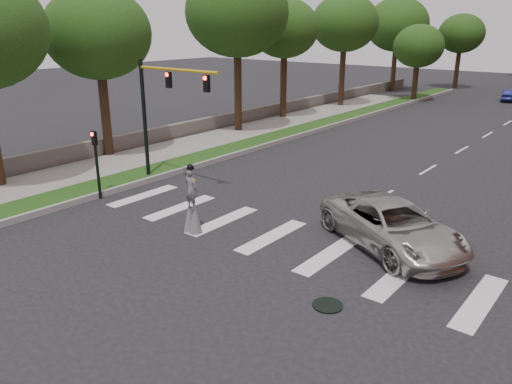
% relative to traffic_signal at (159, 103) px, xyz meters
% --- Properties ---
extents(ground_plane, '(160.00, 160.00, 0.00)m').
position_rel_traffic_signal_xyz_m(ground_plane, '(9.78, -3.00, -4.15)').
color(ground_plane, black).
rests_on(ground_plane, ground).
extents(grass_median, '(2.00, 60.00, 0.25)m').
position_rel_traffic_signal_xyz_m(grass_median, '(-1.72, 17.00, -4.03)').
color(grass_median, '#1C4112').
rests_on(grass_median, ground).
extents(median_curb, '(0.20, 60.00, 0.28)m').
position_rel_traffic_signal_xyz_m(median_curb, '(-0.67, 17.00, -4.01)').
color(median_curb, gray).
rests_on(median_curb, ground).
extents(sidewalk_left, '(4.00, 60.00, 0.18)m').
position_rel_traffic_signal_xyz_m(sidewalk_left, '(-4.72, 7.00, -4.06)').
color(sidewalk_left, gray).
rests_on(sidewalk_left, ground).
extents(stone_wall, '(0.50, 56.00, 1.10)m').
position_rel_traffic_signal_xyz_m(stone_wall, '(-7.22, 19.00, -3.60)').
color(stone_wall, '#57514A').
rests_on(stone_wall, ground).
extents(manhole, '(0.90, 0.90, 0.04)m').
position_rel_traffic_signal_xyz_m(manhole, '(12.78, -5.00, -4.13)').
color(manhole, black).
rests_on(manhole, ground).
extents(traffic_signal, '(5.30, 0.23, 6.20)m').
position_rel_traffic_signal_xyz_m(traffic_signal, '(0.00, 0.00, 0.00)').
color(traffic_signal, black).
rests_on(traffic_signal, ground).
extents(secondary_signal, '(0.25, 0.21, 3.23)m').
position_rel_traffic_signal_xyz_m(secondary_signal, '(-0.52, -3.50, -2.20)').
color(secondary_signal, black).
rests_on(secondary_signal, ground).
extents(stilt_performer, '(0.84, 0.53, 2.80)m').
position_rel_traffic_signal_xyz_m(stilt_performer, '(5.78, -3.60, -3.08)').
color(stilt_performer, black).
rests_on(stilt_performer, ground).
extents(suv_crossing, '(6.83, 5.49, 1.73)m').
position_rel_traffic_signal_xyz_m(suv_crossing, '(12.48, 0.00, -3.29)').
color(suv_crossing, '#ABA8A1').
rests_on(suv_crossing, ground).
extents(car_mid, '(2.10, 3.99, 1.25)m').
position_rel_traffic_signal_xyz_m(car_mid, '(6.66, 42.50, -3.53)').
color(car_mid, navy).
rests_on(car_mid, ground).
extents(tree_1, '(6.16, 6.16, 9.93)m').
position_rel_traffic_signal_xyz_m(tree_1, '(-6.78, 1.52, 3.12)').
color(tree_1, black).
rests_on(tree_1, ground).
extents(tree_2, '(7.39, 7.39, 11.75)m').
position_rel_traffic_signal_xyz_m(tree_2, '(-5.44, 12.27, 4.43)').
color(tree_2, black).
rests_on(tree_2, ground).
extents(tree_3, '(5.70, 5.70, 9.91)m').
position_rel_traffic_signal_xyz_m(tree_3, '(-6.09, 19.00, 3.28)').
color(tree_3, black).
rests_on(tree_3, ground).
extents(tree_4, '(6.33, 6.33, 10.62)m').
position_rel_traffic_signal_xyz_m(tree_4, '(-5.42, 27.88, 3.73)').
color(tree_4, black).
rests_on(tree_4, ground).
extents(tree_5, '(7.31, 7.31, 10.86)m').
position_rel_traffic_signal_xyz_m(tree_5, '(-6.53, 42.47, 3.58)').
color(tree_5, black).
rests_on(tree_5, ground).
extents(tree_6, '(5.15, 5.15, 7.85)m').
position_rel_traffic_signal_xyz_m(tree_6, '(-1.20, 35.99, 1.47)').
color(tree_6, black).
rests_on(tree_6, ground).
extents(tree_7, '(5.58, 5.58, 9.08)m').
position_rel_traffic_signal_xyz_m(tree_7, '(-1.43, 50.13, 2.51)').
color(tree_7, black).
rests_on(tree_7, ground).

